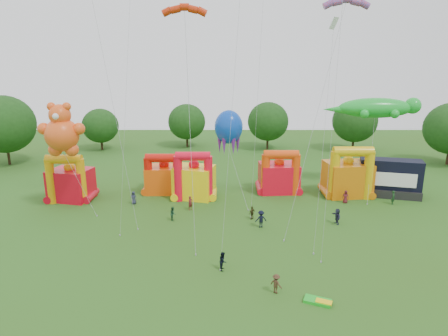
{
  "coord_description": "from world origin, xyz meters",
  "views": [
    {
      "loc": [
        -0.7,
        -23.42,
        17.89
      ],
      "look_at": [
        -0.72,
        18.0,
        6.57
      ],
      "focal_mm": 32.0,
      "sensor_mm": 36.0,
      "label": 1
    }
  ],
  "objects_px": {
    "bouncy_castle_0": "(70,182)",
    "bouncy_castle_2": "(194,180)",
    "spectator_4": "(252,213)",
    "spectator_0": "(134,198)",
    "stage_trailer": "(390,178)",
    "teddy_bear_kite": "(69,152)",
    "octopus_kite": "(234,159)",
    "gecko_kite": "(373,141)"
  },
  "relations": [
    {
      "from": "bouncy_castle_0",
      "to": "bouncy_castle_2",
      "type": "height_order",
      "value": "bouncy_castle_2"
    },
    {
      "from": "bouncy_castle_0",
      "to": "spectator_4",
      "type": "bearing_deg",
      "value": -15.75
    },
    {
      "from": "spectator_0",
      "to": "stage_trailer",
      "type": "bearing_deg",
      "value": 14.26
    },
    {
      "from": "bouncy_castle_2",
      "to": "teddy_bear_kite",
      "type": "height_order",
      "value": "teddy_bear_kite"
    },
    {
      "from": "octopus_kite",
      "to": "spectator_4",
      "type": "distance_m",
      "value": 9.25
    },
    {
      "from": "spectator_0",
      "to": "octopus_kite",
      "type": "bearing_deg",
      "value": 21.26
    },
    {
      "from": "gecko_kite",
      "to": "spectator_0",
      "type": "height_order",
      "value": "gecko_kite"
    },
    {
      "from": "bouncy_castle_2",
      "to": "gecko_kite",
      "type": "distance_m",
      "value": 24.74
    },
    {
      "from": "gecko_kite",
      "to": "spectator_4",
      "type": "distance_m",
      "value": 20.72
    },
    {
      "from": "teddy_bear_kite",
      "to": "spectator_4",
      "type": "bearing_deg",
      "value": -5.81
    },
    {
      "from": "stage_trailer",
      "to": "spectator_4",
      "type": "distance_m",
      "value": 20.84
    },
    {
      "from": "bouncy_castle_2",
      "to": "teddy_bear_kite",
      "type": "relative_size",
      "value": 0.49
    },
    {
      "from": "bouncy_castle_0",
      "to": "spectator_0",
      "type": "distance_m",
      "value": 8.82
    },
    {
      "from": "stage_trailer",
      "to": "gecko_kite",
      "type": "distance_m",
      "value": 5.46
    },
    {
      "from": "gecko_kite",
      "to": "spectator_4",
      "type": "bearing_deg",
      "value": -149.09
    },
    {
      "from": "octopus_kite",
      "to": "spectator_0",
      "type": "distance_m",
      "value": 13.92
    },
    {
      "from": "gecko_kite",
      "to": "octopus_kite",
      "type": "bearing_deg",
      "value": -173.12
    },
    {
      "from": "octopus_kite",
      "to": "spectator_0",
      "type": "relative_size",
      "value": 6.83
    },
    {
      "from": "teddy_bear_kite",
      "to": "gecko_kite",
      "type": "relative_size",
      "value": 0.97
    },
    {
      "from": "bouncy_castle_0",
      "to": "teddy_bear_kite",
      "type": "distance_m",
      "value": 6.98
    },
    {
      "from": "stage_trailer",
      "to": "teddy_bear_kite",
      "type": "relative_size",
      "value": 0.63
    },
    {
      "from": "stage_trailer",
      "to": "spectator_4",
      "type": "bearing_deg",
      "value": -156.45
    },
    {
      "from": "teddy_bear_kite",
      "to": "spectator_0",
      "type": "relative_size",
      "value": 7.92
    },
    {
      "from": "teddy_bear_kite",
      "to": "octopus_kite",
      "type": "xyz_separation_m",
      "value": [
        19.38,
        5.7,
        -2.16
      ]
    },
    {
      "from": "bouncy_castle_0",
      "to": "octopus_kite",
      "type": "relative_size",
      "value": 0.56
    },
    {
      "from": "spectator_4",
      "to": "octopus_kite",
      "type": "bearing_deg",
      "value": -119.78
    },
    {
      "from": "octopus_kite",
      "to": "bouncy_castle_2",
      "type": "bearing_deg",
      "value": -175.68
    },
    {
      "from": "bouncy_castle_2",
      "to": "octopus_kite",
      "type": "xyz_separation_m",
      "value": [
        5.31,
        0.4,
        2.79
      ]
    },
    {
      "from": "bouncy_castle_2",
      "to": "gecko_kite",
      "type": "height_order",
      "value": "gecko_kite"
    },
    {
      "from": "bouncy_castle_0",
      "to": "stage_trailer",
      "type": "xyz_separation_m",
      "value": [
        42.36,
        1.72,
        0.01
      ]
    },
    {
      "from": "teddy_bear_kite",
      "to": "spectator_4",
      "type": "distance_m",
      "value": 22.41
    },
    {
      "from": "bouncy_castle_0",
      "to": "spectator_0",
      "type": "xyz_separation_m",
      "value": [
        8.53,
        -1.59,
        -1.59
      ]
    },
    {
      "from": "stage_trailer",
      "to": "octopus_kite",
      "type": "distance_m",
      "value": 21.15
    },
    {
      "from": "octopus_kite",
      "to": "stage_trailer",
      "type": "bearing_deg",
      "value": 1.2
    },
    {
      "from": "bouncy_castle_2",
      "to": "gecko_kite",
      "type": "bearing_deg",
      "value": 6.32
    },
    {
      "from": "bouncy_castle_0",
      "to": "gecko_kite",
      "type": "relative_size",
      "value": 0.47
    },
    {
      "from": "bouncy_castle_2",
      "to": "spectator_0",
      "type": "xyz_separation_m",
      "value": [
        -7.56,
        -2.48,
        -1.65
      ]
    },
    {
      "from": "teddy_bear_kite",
      "to": "spectator_4",
      "type": "relative_size",
      "value": 8.42
    },
    {
      "from": "bouncy_castle_2",
      "to": "spectator_4",
      "type": "height_order",
      "value": "bouncy_castle_2"
    },
    {
      "from": "gecko_kite",
      "to": "octopus_kite",
      "type": "distance_m",
      "value": 19.06
    },
    {
      "from": "teddy_bear_kite",
      "to": "octopus_kite",
      "type": "height_order",
      "value": "teddy_bear_kite"
    },
    {
      "from": "bouncy_castle_0",
      "to": "bouncy_castle_2",
      "type": "distance_m",
      "value": 16.11
    }
  ]
}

